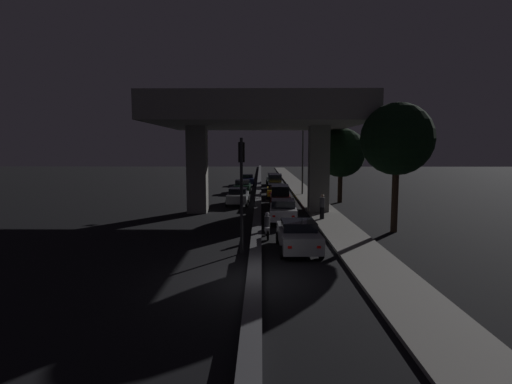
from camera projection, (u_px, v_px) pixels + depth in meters
name	position (u px, v px, depth m)	size (l,w,h in m)	color
ground_plane	(254.00, 281.00, 15.24)	(200.00, 200.00, 0.00)	black
median_divider	(259.00, 188.00, 50.01)	(0.56, 126.00, 0.40)	#4C4C51
sidewalk_right	(306.00, 195.00, 43.01)	(2.46, 126.00, 0.14)	gray
elevated_overpass	(258.00, 118.00, 30.86)	(15.10, 13.97, 9.53)	gray
traffic_light_left_of_median	(241.00, 176.00, 18.89)	(0.30, 0.49, 5.54)	black
street_lamp	(300.00, 147.00, 42.94)	(2.51, 0.32, 8.82)	#2D2D30
car_silver_lead	(298.00, 235.00, 19.65)	(2.08, 4.56, 1.52)	gray
car_white_second	(283.00, 210.00, 27.44)	(2.05, 4.11, 1.58)	silver
car_dark_red_third	(280.00, 195.00, 35.73)	(1.97, 4.28, 1.77)	#591414
car_taxi_yellow_fourth	(276.00, 190.00, 41.67)	(1.98, 4.59, 1.39)	gold
car_silver_fifth	(275.00, 181.00, 49.58)	(2.01, 4.48, 1.90)	gray
car_dark_green_sixth	(273.00, 179.00, 55.81)	(1.95, 4.09, 1.65)	black
car_silver_lead_oncoming	(238.00, 196.00, 36.03)	(1.99, 4.41, 1.49)	gray
car_dark_green_second_oncoming	(242.00, 186.00, 46.07)	(1.94, 4.21, 1.47)	black
car_dark_blue_third_oncoming	(247.00, 180.00, 55.95)	(2.13, 4.62, 1.48)	#141938
motorcycle_white_filtering_near	(267.00, 227.00, 22.53)	(0.33, 1.78, 1.47)	black
pedestrian_on_sidewalk	(322.00, 207.00, 27.91)	(0.37, 0.37, 1.73)	black
roadside_tree_kerbside_near	(397.00, 139.00, 23.66)	(4.31, 4.31, 7.76)	#38281C
roadside_tree_kerbside_mid	(341.00, 153.00, 37.09)	(4.58, 4.58, 6.97)	#2D2116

